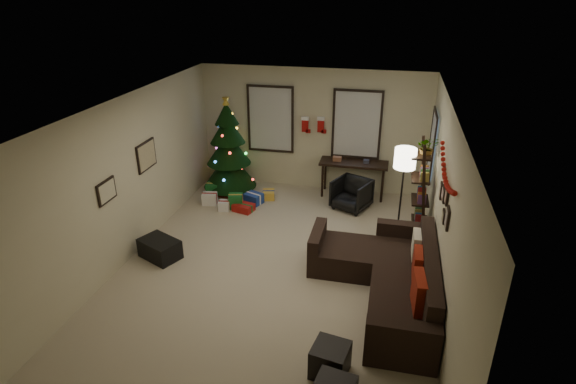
% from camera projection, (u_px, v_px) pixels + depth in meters
% --- Properties ---
extents(floor, '(7.00, 7.00, 0.00)m').
position_uv_depth(floor, '(274.00, 270.00, 7.64)').
color(floor, tan).
rests_on(floor, ground).
extents(ceiling, '(7.00, 7.00, 0.00)m').
position_uv_depth(ceiling, '(272.00, 108.00, 6.52)').
color(ceiling, white).
rests_on(ceiling, floor).
extents(wall_back, '(5.00, 0.00, 5.00)m').
position_uv_depth(wall_back, '(313.00, 130.00, 10.19)').
color(wall_back, '#C4BC96').
rests_on(wall_back, floor).
extents(wall_front, '(5.00, 0.00, 5.00)m').
position_uv_depth(wall_front, '(170.00, 362.00, 3.98)').
color(wall_front, '#C4BC96').
rests_on(wall_front, floor).
extents(wall_left, '(0.00, 7.00, 7.00)m').
position_uv_depth(wall_left, '(125.00, 181.00, 7.59)').
color(wall_left, '#C4BC96').
rests_on(wall_left, floor).
extents(wall_right, '(0.00, 7.00, 7.00)m').
position_uv_depth(wall_right, '(443.00, 212.00, 6.58)').
color(wall_right, '#C4BC96').
rests_on(wall_right, floor).
extents(window_back_left, '(1.05, 0.06, 1.50)m').
position_uv_depth(window_back_left, '(271.00, 119.00, 10.27)').
color(window_back_left, '#728CB2').
rests_on(window_back_left, wall_back).
extents(window_back_right, '(1.05, 0.06, 1.50)m').
position_uv_depth(window_back_right, '(357.00, 124.00, 9.89)').
color(window_back_right, '#728CB2').
rests_on(window_back_right, wall_back).
extents(window_right_wall, '(0.06, 0.90, 1.30)m').
position_uv_depth(window_right_wall, '(433.00, 145.00, 8.78)').
color(window_right_wall, '#728CB2').
rests_on(window_right_wall, wall_right).
extents(christmas_tree, '(1.18, 1.18, 2.19)m').
position_uv_depth(christmas_tree, '(229.00, 152.00, 10.20)').
color(christmas_tree, black).
rests_on(christmas_tree, floor).
extents(presents, '(1.50, 1.01, 0.30)m').
position_uv_depth(presents, '(236.00, 199.00, 9.86)').
color(presents, '#14591E').
rests_on(presents, floor).
extents(sofa, '(1.91, 2.77, 0.88)m').
position_uv_depth(sofa, '(389.00, 278.00, 6.94)').
color(sofa, black).
rests_on(sofa, floor).
extents(pillow_red_a, '(0.17, 0.50, 0.49)m').
position_uv_depth(pillow_red_a, '(419.00, 293.00, 6.02)').
color(pillow_red_a, maroon).
rests_on(pillow_red_a, sofa).
extents(pillow_red_b, '(0.12, 0.43, 0.43)m').
position_uv_depth(pillow_red_b, '(417.00, 265.00, 6.61)').
color(pillow_red_b, maroon).
rests_on(pillow_red_b, sofa).
extents(pillow_cream, '(0.12, 0.40, 0.40)m').
position_uv_depth(pillow_cream, '(416.00, 245.00, 7.14)').
color(pillow_cream, beige).
rests_on(pillow_cream, sofa).
extents(ottoman_near, '(0.49, 0.49, 0.40)m').
position_uv_depth(ottoman_near, '(330.00, 360.00, 5.55)').
color(ottoman_near, black).
rests_on(ottoman_near, floor).
extents(desk, '(1.46, 0.52, 0.79)m').
position_uv_depth(desk, '(354.00, 166.00, 10.02)').
color(desk, black).
rests_on(desk, floor).
extents(desk_chair, '(0.81, 0.79, 0.65)m').
position_uv_depth(desk_chair, '(351.00, 194.00, 9.59)').
color(desk_chair, black).
rests_on(desk_chair, floor).
extents(bookshelf, '(0.30, 0.56, 1.90)m').
position_uv_depth(bookshelf, '(422.00, 194.00, 8.17)').
color(bookshelf, black).
rests_on(bookshelf, floor).
extents(potted_plant, '(0.50, 0.44, 0.51)m').
position_uv_depth(potted_plant, '(428.00, 144.00, 7.84)').
color(potted_plant, '#4C4C4C').
rests_on(potted_plant, bookshelf).
extents(floor_lamp, '(0.37, 0.37, 1.76)m').
position_uv_depth(floor_lamp, '(405.00, 165.00, 7.94)').
color(floor_lamp, black).
rests_on(floor_lamp, floor).
extents(art_map, '(0.04, 0.60, 0.50)m').
position_uv_depth(art_map, '(146.00, 156.00, 8.14)').
color(art_map, black).
rests_on(art_map, wall_left).
extents(art_abstract, '(0.04, 0.45, 0.35)m').
position_uv_depth(art_abstract, '(106.00, 191.00, 7.07)').
color(art_abstract, black).
rests_on(art_abstract, wall_left).
extents(gallery, '(0.03, 1.25, 0.54)m').
position_uv_depth(gallery, '(445.00, 200.00, 6.42)').
color(gallery, black).
rests_on(gallery, wall_right).
extents(garland, '(0.08, 1.90, 0.30)m').
position_uv_depth(garland, '(447.00, 172.00, 6.26)').
color(garland, '#A5140C').
rests_on(garland, wall_right).
extents(stocking_left, '(0.20, 0.05, 0.36)m').
position_uv_depth(stocking_left, '(305.00, 124.00, 10.02)').
color(stocking_left, '#990F0C').
rests_on(stocking_left, wall_back).
extents(stocking_right, '(0.20, 0.05, 0.36)m').
position_uv_depth(stocking_right, '(321.00, 125.00, 10.03)').
color(stocking_right, '#990F0C').
rests_on(stocking_right, wall_back).
extents(storage_bin, '(0.79, 0.68, 0.33)m').
position_uv_depth(storage_bin, '(160.00, 249.00, 7.92)').
color(storage_bin, black).
rests_on(storage_bin, floor).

